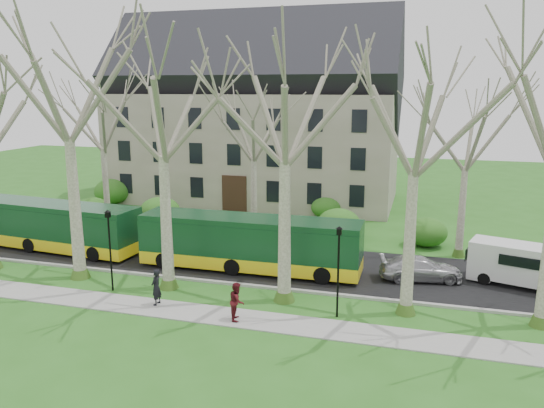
# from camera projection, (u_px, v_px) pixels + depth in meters

# --- Properties ---
(ground) EXTENTS (120.00, 120.00, 0.00)m
(ground) POSITION_uv_depth(u_px,v_px,m) (225.00, 295.00, 27.50)
(ground) COLOR #2A651C
(ground) RESTS_ON ground
(sidewalk) EXTENTS (70.00, 2.00, 0.06)m
(sidewalk) POSITION_uv_depth(u_px,v_px,m) (206.00, 314.00, 25.15)
(sidewalk) COLOR gray
(sidewalk) RESTS_ON ground
(road) EXTENTS (80.00, 8.00, 0.06)m
(road) POSITION_uv_depth(u_px,v_px,m) (257.00, 262.00, 32.66)
(road) COLOR black
(road) RESTS_ON ground
(curb) EXTENTS (80.00, 0.25, 0.14)m
(curb) POSITION_uv_depth(u_px,v_px,m) (235.00, 284.00, 28.89)
(curb) COLOR #A5A39E
(curb) RESTS_ON ground
(building) EXTENTS (26.50, 12.20, 16.00)m
(building) POSITION_uv_depth(u_px,v_px,m) (255.00, 115.00, 49.93)
(building) COLOR gray
(building) RESTS_ON ground
(tree_row_verge) EXTENTS (49.00, 7.00, 14.00)m
(tree_row_verge) POSITION_uv_depth(u_px,v_px,m) (225.00, 161.00, 26.28)
(tree_row_verge) COLOR gray
(tree_row_verge) RESTS_ON ground
(tree_row_far) EXTENTS (33.00, 7.00, 12.00)m
(tree_row_far) POSITION_uv_depth(u_px,v_px,m) (262.00, 154.00, 36.90)
(tree_row_far) COLOR gray
(tree_row_far) RESTS_ON ground
(lamp_row) EXTENTS (36.22, 0.22, 4.30)m
(lamp_row) POSITION_uv_depth(u_px,v_px,m) (217.00, 254.00, 26.01)
(lamp_row) COLOR black
(lamp_row) RESTS_ON ground
(hedges) EXTENTS (30.60, 8.60, 2.00)m
(hedges) POSITION_uv_depth(u_px,v_px,m) (233.00, 212.00, 41.69)
(hedges) COLOR #1F5D1A
(hedges) RESTS_ON ground
(bus_lead) EXTENTS (13.02, 3.79, 3.21)m
(bus_lead) POSITION_uv_depth(u_px,v_px,m) (50.00, 225.00, 35.05)
(bus_lead) COLOR #113E20
(bus_lead) RESTS_ON road
(bus_follow) EXTENTS (13.02, 2.81, 3.25)m
(bus_follow) POSITION_uv_depth(u_px,v_px,m) (250.00, 243.00, 30.97)
(bus_follow) COLOR #113E20
(bus_follow) RESTS_ON road
(sedan) EXTENTS (4.79, 2.72, 1.31)m
(sedan) POSITION_uv_depth(u_px,v_px,m) (421.00, 268.00, 29.46)
(sedan) COLOR #A5A5A9
(sedan) RESTS_ON road
(van_a) EXTENTS (5.55, 3.33, 2.28)m
(van_a) POSITION_uv_depth(u_px,v_px,m) (521.00, 266.00, 28.46)
(van_a) COLOR silver
(van_a) RESTS_ON road
(pedestrian_a) EXTENTS (0.47, 0.68, 1.82)m
(pedestrian_a) POSITION_uv_depth(u_px,v_px,m) (156.00, 287.00, 26.01)
(pedestrian_a) COLOR black
(pedestrian_a) RESTS_ON sidewalk
(pedestrian_b) EXTENTS (0.87, 1.01, 1.78)m
(pedestrian_b) POSITION_uv_depth(u_px,v_px,m) (237.00, 301.00, 24.34)
(pedestrian_b) COLOR #511219
(pedestrian_b) RESTS_ON sidewalk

